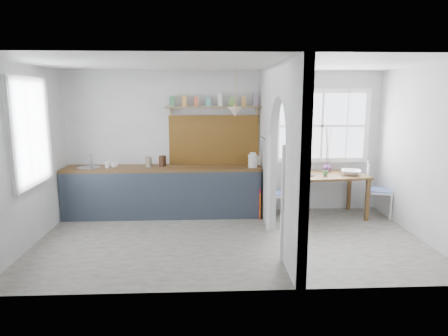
{
  "coord_description": "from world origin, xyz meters",
  "views": [
    {
      "loc": [
        -0.37,
        -5.75,
        2.18
      ],
      "look_at": [
        -0.08,
        0.28,
        1.06
      ],
      "focal_mm": 32.0,
      "sensor_mm": 36.0,
      "label": 1
    }
  ],
  "objects_px": {
    "chair_right": "(379,190)",
    "kettle": "(253,160)",
    "vase": "(327,167)",
    "chair_left": "(276,193)",
    "dining_table": "(329,195)"
  },
  "relations": [
    {
      "from": "chair_right",
      "to": "kettle",
      "type": "distance_m",
      "value": 2.34
    },
    {
      "from": "chair_right",
      "to": "vase",
      "type": "height_order",
      "value": "chair_right"
    },
    {
      "from": "chair_left",
      "to": "chair_right",
      "type": "xyz_separation_m",
      "value": [
        1.83,
        -0.12,
        0.07
      ]
    },
    {
      "from": "dining_table",
      "to": "chair_right",
      "type": "height_order",
      "value": "chair_right"
    },
    {
      "from": "chair_left",
      "to": "vase",
      "type": "xyz_separation_m",
      "value": [
        0.95,
        0.15,
        0.44
      ]
    },
    {
      "from": "dining_table",
      "to": "chair_right",
      "type": "distance_m",
      "value": 0.91
    },
    {
      "from": "kettle",
      "to": "vase",
      "type": "bearing_deg",
      "value": 16.58
    },
    {
      "from": "dining_table",
      "to": "chair_left",
      "type": "distance_m",
      "value": 0.94
    },
    {
      "from": "chair_right",
      "to": "vase",
      "type": "relative_size",
      "value": 5.54
    },
    {
      "from": "dining_table",
      "to": "chair_right",
      "type": "relative_size",
      "value": 1.28
    },
    {
      "from": "dining_table",
      "to": "chair_right",
      "type": "bearing_deg",
      "value": -7.26
    },
    {
      "from": "dining_table",
      "to": "kettle",
      "type": "xyz_separation_m",
      "value": [
        -1.37,
        0.06,
        0.65
      ]
    },
    {
      "from": "dining_table",
      "to": "chair_left",
      "type": "height_order",
      "value": "chair_left"
    },
    {
      "from": "dining_table",
      "to": "chair_right",
      "type": "xyz_separation_m",
      "value": [
        0.9,
        -0.03,
        0.1
      ]
    },
    {
      "from": "chair_left",
      "to": "vase",
      "type": "height_order",
      "value": "vase"
    }
  ]
}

